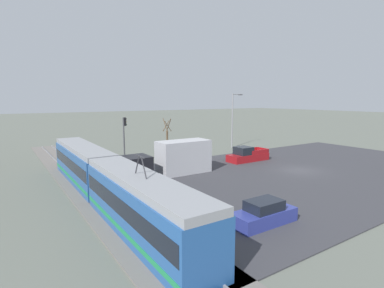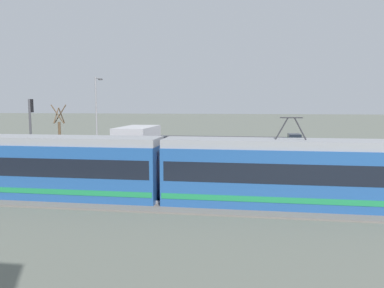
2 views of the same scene
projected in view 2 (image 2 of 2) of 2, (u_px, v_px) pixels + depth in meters
ground_plane at (222, 153)px, 39.69m from camera, size 320.00×320.00×0.00m
road_surface at (222, 153)px, 39.69m from camera, size 23.26×41.04×0.08m
rail_bed at (196, 202)px, 19.79m from camera, size 66.00×4.40×0.22m
light_rail_tram at (162, 170)px, 19.88m from camera, size 26.10×2.57×4.48m
box_truck at (133, 151)px, 28.52m from camera, size 2.51×9.27×3.34m
pickup_truck at (158, 146)px, 39.47m from camera, size 2.02×5.41×1.81m
sedan_car_0 at (294, 141)px, 46.73m from camera, size 1.72×4.50×1.43m
sedan_car_1 at (322, 171)px, 25.24m from camera, size 1.71×4.25×1.49m
traffic_light_pole at (31, 127)px, 26.91m from camera, size 0.28×0.47×5.56m
street_tree at (60, 136)px, 33.22m from camera, size 1.22×1.01×5.17m
street_lamp_near_crossing at (97, 107)px, 45.73m from camera, size 0.36×1.95×8.47m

